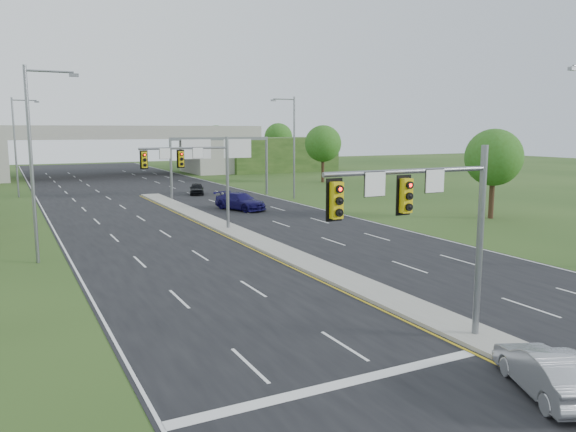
% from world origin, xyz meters
% --- Properties ---
extents(ground, '(240.00, 240.00, 0.00)m').
position_xyz_m(ground, '(0.00, 0.00, 0.00)').
color(ground, '#244017').
rests_on(ground, ground).
extents(road, '(24.00, 160.00, 0.02)m').
position_xyz_m(road, '(0.00, 35.00, 0.01)').
color(road, black).
rests_on(road, ground).
extents(median, '(2.00, 54.00, 0.16)m').
position_xyz_m(median, '(0.00, 23.00, 0.10)').
color(median, gray).
rests_on(median, road).
extents(median_nose, '(2.00, 2.00, 0.16)m').
position_xyz_m(median_nose, '(0.00, -4.00, 0.10)').
color(median_nose, gray).
rests_on(median_nose, road).
extents(lane_markings, '(23.72, 160.00, 0.01)m').
position_xyz_m(lane_markings, '(-0.60, 28.91, 0.02)').
color(lane_markings, gold).
rests_on(lane_markings, road).
extents(signal_mast_near, '(6.62, 0.60, 7.00)m').
position_xyz_m(signal_mast_near, '(-2.26, -0.07, 4.73)').
color(signal_mast_near, slate).
rests_on(signal_mast_near, ground).
extents(signal_mast_far, '(6.62, 0.60, 7.00)m').
position_xyz_m(signal_mast_far, '(-2.26, 24.93, 4.73)').
color(signal_mast_far, slate).
rests_on(signal_mast_far, ground).
extents(sign_gantry, '(11.58, 0.44, 6.67)m').
position_xyz_m(sign_gantry, '(6.68, 44.92, 5.24)').
color(sign_gantry, slate).
rests_on(sign_gantry, ground).
extents(overpass, '(80.00, 14.00, 8.10)m').
position_xyz_m(overpass, '(0.00, 80.00, 3.55)').
color(overpass, gray).
rests_on(overpass, ground).
extents(lightpole_l_mid, '(2.85, 0.25, 11.00)m').
position_xyz_m(lightpole_l_mid, '(-13.30, 20.00, 6.10)').
color(lightpole_l_mid, slate).
rests_on(lightpole_l_mid, ground).
extents(lightpole_l_far, '(2.85, 0.25, 11.00)m').
position_xyz_m(lightpole_l_far, '(-13.30, 55.00, 6.10)').
color(lightpole_l_far, slate).
rests_on(lightpole_l_far, ground).
extents(lightpole_r_far, '(2.85, 0.25, 11.00)m').
position_xyz_m(lightpole_r_far, '(13.30, 40.00, 6.10)').
color(lightpole_r_far, slate).
rests_on(lightpole_r_far, ground).
extents(tree_r_near, '(4.80, 4.80, 7.60)m').
position_xyz_m(tree_r_near, '(22.00, 20.00, 5.18)').
color(tree_r_near, '#382316').
rests_on(tree_r_near, ground).
extents(tree_r_mid, '(5.20, 5.20, 8.12)m').
position_xyz_m(tree_r_mid, '(26.00, 55.00, 5.51)').
color(tree_r_mid, '#382316').
rests_on(tree_r_mid, ground).
extents(tree_back_c, '(5.60, 5.60, 8.32)m').
position_xyz_m(tree_back_c, '(24.00, 94.00, 5.51)').
color(tree_back_c, '#382316').
rests_on(tree_back_c, ground).
extents(tree_back_d, '(6.00, 6.00, 8.85)m').
position_xyz_m(tree_back_d, '(38.00, 94.00, 5.84)').
color(tree_back_d, '#382316').
rests_on(tree_back_d, ground).
extents(car_silver, '(2.95, 4.35, 1.36)m').
position_xyz_m(car_silver, '(-1.50, -4.19, 0.70)').
color(car_silver, '#96979D').
rests_on(car_silver, road).
extents(car_far_b, '(4.08, 5.99, 1.61)m').
position_xyz_m(car_far_b, '(4.84, 34.42, 0.82)').
color(car_far_b, '#100C48').
rests_on(car_far_b, road).
extents(car_far_c, '(2.69, 4.19, 1.33)m').
position_xyz_m(car_far_c, '(5.12, 48.48, 0.68)').
color(car_far_c, black).
rests_on(car_far_c, road).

